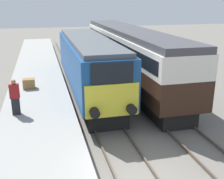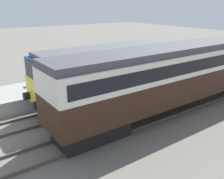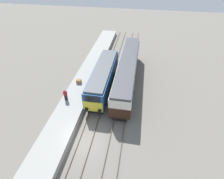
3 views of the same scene
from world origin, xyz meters
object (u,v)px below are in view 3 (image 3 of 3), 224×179
Objects in this scene: locomotive at (103,78)px; passenger_carriage at (127,70)px; luggage_crate at (79,81)px; person_on_platform at (65,95)px.

passenger_carriage is at bearing 33.39° from locomotive.
passenger_carriage is (3.40, 2.24, 0.38)m from locomotive.
locomotive is at bearing -146.61° from passenger_carriage.
person_on_platform is at bearing -96.58° from luggage_crate.
locomotive is 7.38× the size of person_on_platform.
person_on_platform is (-7.66, -6.73, -0.72)m from passenger_carriage.
person_on_platform is at bearing -138.70° from passenger_carriage.
locomotive is at bearing 6.37° from luggage_crate.
locomotive reaches higher than luggage_crate.
passenger_carriage is 10.49× the size of person_on_platform.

